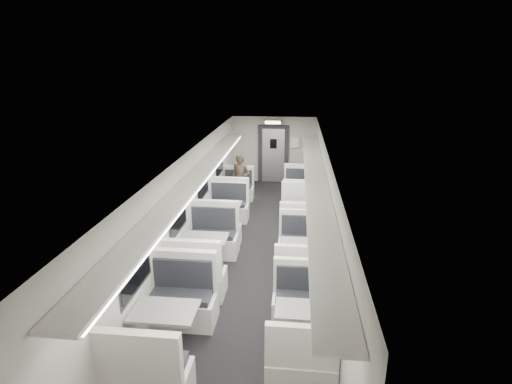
% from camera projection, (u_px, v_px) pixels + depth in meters
% --- Properties ---
extents(room, '(3.24, 12.24, 2.64)m').
position_uv_depth(room, '(257.00, 206.00, 8.85)').
color(room, black).
rests_on(room, ground).
extents(booth_left_a, '(0.98, 2.00, 1.07)m').
position_uv_depth(booth_left_a, '(235.00, 196.00, 12.18)').
color(booth_left_a, silver).
rests_on(booth_left_a, room).
extents(booth_left_b, '(1.10, 2.22, 1.19)m').
position_uv_depth(booth_left_b, '(223.00, 217.00, 10.38)').
color(booth_left_b, silver).
rests_on(booth_left_b, room).
extents(booth_left_c, '(1.14, 2.32, 1.24)m').
position_uv_depth(booth_left_c, '(205.00, 255.00, 8.33)').
color(booth_left_c, silver).
rests_on(booth_left_c, room).
extents(booth_left_d, '(1.14, 2.32, 1.24)m').
position_uv_depth(booth_left_d, '(166.00, 332.00, 5.93)').
color(booth_left_d, silver).
rests_on(booth_left_d, room).
extents(booth_right_a, '(1.07, 2.17, 1.16)m').
position_uv_depth(booth_right_a, '(300.00, 197.00, 11.95)').
color(booth_right_a, silver).
rests_on(booth_right_a, room).
extents(booth_right_b, '(1.02, 2.07, 1.11)m').
position_uv_depth(booth_right_b, '(301.00, 217.00, 10.47)').
color(booth_right_b, silver).
rests_on(booth_right_b, room).
extents(booth_right_c, '(1.00, 2.03, 1.09)m').
position_uv_depth(booth_right_c, '(301.00, 258.00, 8.31)').
color(booth_right_c, silver).
rests_on(booth_right_c, room).
extents(booth_right_d, '(0.97, 1.97, 1.06)m').
position_uv_depth(booth_right_d, '(301.00, 327.00, 6.15)').
color(booth_right_d, silver).
rests_on(booth_right_d, room).
extents(passenger, '(0.66, 0.51, 1.63)m').
position_uv_depth(passenger, '(240.00, 180.00, 12.14)').
color(passenger, black).
rests_on(passenger, room).
extents(window_a, '(0.02, 1.18, 0.84)m').
position_uv_depth(window_a, '(220.00, 162.00, 12.16)').
color(window_a, black).
rests_on(window_a, room).
extents(window_b, '(0.02, 1.18, 0.84)m').
position_uv_depth(window_b, '(203.00, 182.00, 10.08)').
color(window_b, black).
rests_on(window_b, room).
extents(window_c, '(0.02, 1.18, 0.84)m').
position_uv_depth(window_c, '(178.00, 214.00, 8.00)').
color(window_c, black).
rests_on(window_c, room).
extents(window_d, '(0.02, 1.18, 0.84)m').
position_uv_depth(window_d, '(135.00, 267.00, 5.92)').
color(window_d, black).
rests_on(window_d, room).
extents(luggage_rack_left, '(0.46, 10.40, 0.09)m').
position_uv_depth(luggage_rack_left, '(197.00, 177.00, 8.47)').
color(luggage_rack_left, silver).
rests_on(luggage_rack_left, room).
extents(luggage_rack_right, '(0.46, 10.40, 0.09)m').
position_uv_depth(luggage_rack_right, '(315.00, 181.00, 8.22)').
color(luggage_rack_right, silver).
rests_on(luggage_rack_right, room).
extents(vestibule_door, '(1.10, 0.13, 2.10)m').
position_uv_depth(vestibule_door, '(273.00, 155.00, 14.51)').
color(vestibule_door, black).
rests_on(vestibule_door, room).
extents(exit_sign, '(0.62, 0.12, 0.16)m').
position_uv_depth(exit_sign, '(273.00, 122.00, 13.66)').
color(exit_sign, black).
rests_on(exit_sign, room).
extents(wall_notice, '(0.32, 0.02, 0.40)m').
position_uv_depth(wall_notice, '(294.00, 143.00, 14.28)').
color(wall_notice, silver).
rests_on(wall_notice, room).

